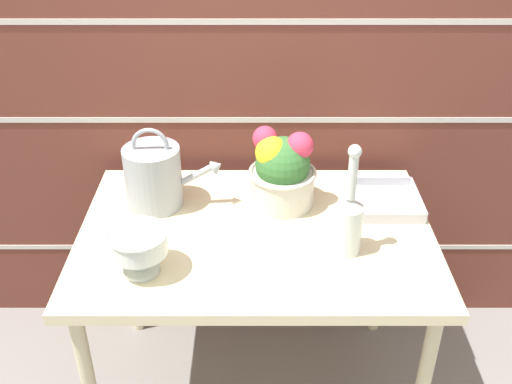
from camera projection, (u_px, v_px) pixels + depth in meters
name	position (u px, v px, depth m)	size (l,w,h in m)	color
brick_wall	(256.00, 69.00, 2.13)	(3.60, 0.08, 2.20)	brown
patio_table	(256.00, 249.00, 1.94)	(1.13, 0.78, 0.74)	beige
watering_can	(154.00, 176.00, 1.98)	(0.33, 0.19, 0.29)	#9EA3A8
crystal_pedestal_bowl	(138.00, 244.00, 1.68)	(0.17, 0.17, 0.14)	silver
flower_planter	(282.00, 171.00, 1.98)	(0.23, 0.23, 0.27)	beige
glass_decanter	(348.00, 219.00, 1.76)	(0.09, 0.09, 0.36)	silver
wire_tray	(384.00, 202.00, 2.03)	(0.24, 0.24, 0.04)	#B7B7BC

